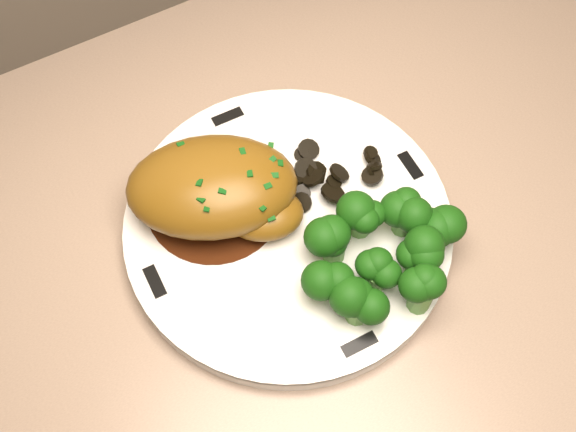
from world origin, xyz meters
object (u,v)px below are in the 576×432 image
plate (288,227)px  chicken_breast (218,190)px  counter (410,321)px

plate → chicken_breast: size_ratio=1.65×
chicken_breast → counter: bearing=10.1°
counter → chicken_breast: counter is taller
counter → chicken_breast: (-0.24, 0.06, 0.49)m
plate → chicken_breast: 0.07m
counter → plate: bearing=174.3°
counter → chicken_breast: 0.55m
counter → plate: (-0.19, 0.02, 0.45)m
counter → plate: counter is taller
plate → chicken_breast: (-0.04, 0.04, 0.04)m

